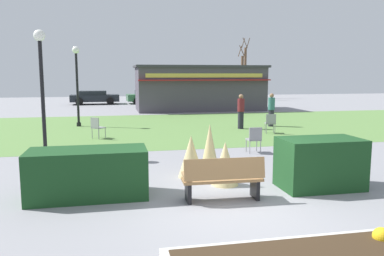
{
  "coord_description": "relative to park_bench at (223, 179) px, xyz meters",
  "views": [
    {
      "loc": [
        -2.37,
        -7.21,
        2.66
      ],
      "look_at": [
        -0.06,
        4.03,
        1.05
      ],
      "focal_mm": 36.06,
      "sensor_mm": 36.0,
      "label": 1
    }
  ],
  "objects": [
    {
      "name": "ornamental_grass_behind_right",
      "position": [
        0.38,
        1.14,
        0.05
      ],
      "size": [
        0.66,
        0.66,
        1.05
      ],
      "primitive_type": "cone",
      "color": "#D1BC7F",
      "rests_on": "ground_plane"
    },
    {
      "name": "parked_car_west_slot",
      "position": [
        -3.81,
        27.72,
        0.16
      ],
      "size": [
        4.25,
        2.15,
        1.2
      ],
      "color": "black",
      "rests_on": "ground_plane"
    },
    {
      "name": "trash_bin",
      "position": [
        2.99,
        0.25,
        -0.07
      ],
      "size": [
        0.52,
        0.52,
        0.82
      ],
      "primitive_type": "cylinder",
      "color": "#2D4233",
      "rests_on": "ground_plane"
    },
    {
      "name": "lamppost_far",
      "position": [
        -3.96,
        12.8,
        2.07
      ],
      "size": [
        0.36,
        0.36,
        4.03
      ],
      "color": "black",
      "rests_on": "ground_plane"
    },
    {
      "name": "food_kiosk",
      "position": [
        4.14,
        20.63,
        1.17
      ],
      "size": [
        9.55,
        4.55,
        3.28
      ],
      "color": "#47424C",
      "rests_on": "ground_plane"
    },
    {
      "name": "cafe_chair_center",
      "position": [
        -2.89,
        8.67,
        0.05
      ],
      "size": [
        0.62,
        0.62,
        0.89
      ],
      "color": "gray",
      "rests_on": "ground_plane"
    },
    {
      "name": "hedge_right",
      "position": [
        2.49,
        0.45,
        0.11
      ],
      "size": [
        1.87,
        1.1,
        1.18
      ],
      "primitive_type": "cube",
      "color": "#19421E",
      "rests_on": "ground_plane"
    },
    {
      "name": "lamppost_mid",
      "position": [
        -4.41,
        5.43,
        2.07
      ],
      "size": [
        0.36,
        0.36,
        4.03
      ],
      "color": "black",
      "rests_on": "ground_plane"
    },
    {
      "name": "hedge_left",
      "position": [
        -2.79,
        0.81,
        0.05
      ],
      "size": [
        2.51,
        1.1,
        1.06
      ],
      "primitive_type": "cube",
      "color": "#19421E",
      "rests_on": "ground_plane"
    },
    {
      "name": "lawn_patch",
      "position": [
        0.15,
        11.6,
        -0.48
      ],
      "size": [
        36.0,
        12.0,
        0.01
      ],
      "primitive_type": "cube",
      "color": "#5B8442",
      "rests_on": "ground_plane"
    },
    {
      "name": "ornamental_grass_behind_center",
      "position": [
        -0.28,
        2.01,
        0.07
      ],
      "size": [
        0.66,
        0.66,
        1.1
      ],
      "primitive_type": "cone",
      "color": "#D1BC7F",
      "rests_on": "ground_plane"
    },
    {
      "name": "cafe_chair_east",
      "position": [
        2.43,
        4.58,
        0.05
      ],
      "size": [
        0.45,
        0.45,
        0.89
      ],
      "color": "gray",
      "rests_on": "ground_plane"
    },
    {
      "name": "person_standing",
      "position": [
        5.7,
        10.81,
        0.38
      ],
      "size": [
        0.34,
        0.34,
        1.69
      ],
      "rotation": [
        0.0,
        0.0,
        1.6
      ],
      "color": "#23232D",
      "rests_on": "ground_plane"
    },
    {
      "name": "ground_plane",
      "position": [
        0.15,
        -0.35,
        -0.48
      ],
      "size": [
        80.0,
        80.0,
        0.0
      ],
      "primitive_type": "plane",
      "color": "gray"
    },
    {
      "name": "tree_left_bg",
      "position": [
        11.01,
        30.9,
        1.94
      ],
      "size": [
        0.91,
        0.96,
        5.57
      ],
      "color": "brown",
      "rests_on": "ground_plane"
    },
    {
      "name": "parked_car_center_slot",
      "position": [
        1.1,
        27.72,
        0.16
      ],
      "size": [
        4.31,
        2.28,
        1.2
      ],
      "color": "#2D6638",
      "rests_on": "ground_plane"
    },
    {
      "name": "ornamental_grass_behind_left",
      "position": [
        0.23,
        2.05,
        0.21
      ],
      "size": [
        0.55,
        0.55,
        1.38
      ],
      "primitive_type": "cone",
      "color": "#D1BC7F",
      "rests_on": "ground_plane"
    },
    {
      "name": "park_bench",
      "position": [
        0.0,
        0.0,
        0.0
      ],
      "size": [
        1.72,
        0.58,
        0.95
      ],
      "color": "#9E7547",
      "rests_on": "ground_plane"
    },
    {
      "name": "cafe_chair_west",
      "position": [
        4.69,
        8.53,
        0.05
      ],
      "size": [
        0.53,
        0.53,
        0.89
      ],
      "color": "gray",
      "rests_on": "ground_plane"
    },
    {
      "name": "person_strolling",
      "position": [
        3.89,
        10.27,
        0.38
      ],
      "size": [
        0.34,
        0.34,
        1.69
      ],
      "rotation": [
        0.0,
        0.0,
        4.3
      ],
      "color": "#23232D",
      "rests_on": "ground_plane"
    },
    {
      "name": "tree_right_bg",
      "position": [
        12.24,
        33.49,
        2.46
      ],
      "size": [
        0.91,
        0.96,
        6.61
      ],
      "color": "brown",
      "rests_on": "ground_plane"
    }
  ]
}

